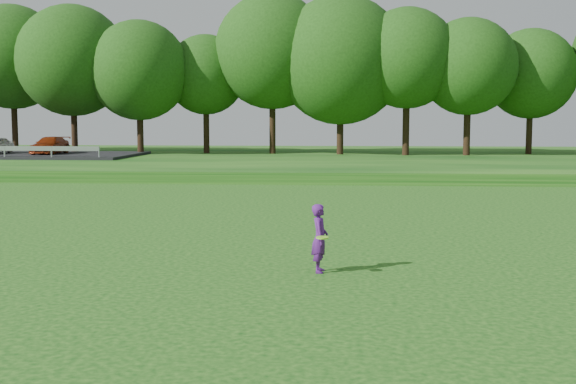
{
  "coord_description": "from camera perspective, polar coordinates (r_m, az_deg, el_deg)",
  "views": [
    {
      "loc": [
        2.85,
        -16.31,
        3.26
      ],
      "look_at": [
        1.29,
        2.8,
        1.3
      ],
      "focal_mm": 45.0,
      "sensor_mm": 36.0,
      "label": 1
    }
  ],
  "objects": [
    {
      "name": "woman",
      "position": [
        15.33,
        2.52,
        -3.67
      ],
      "size": [
        0.38,
        0.78,
        1.46
      ],
      "color": "#561A78",
      "rests_on": "ground"
    },
    {
      "name": "ground",
      "position": [
        16.87,
        -5.17,
        -5.33
      ],
      "size": [
        140.0,
        140.0,
        0.0
      ],
      "primitive_type": "plane",
      "color": "#0B3D0F",
      "rests_on": "ground"
    },
    {
      "name": "walking_path",
      "position": [
        36.56,
        0.17,
        0.75
      ],
      "size": [
        130.0,
        1.6,
        0.04
      ],
      "primitive_type": "cube",
      "color": "gray",
      "rests_on": "ground"
    },
    {
      "name": "treeline",
      "position": [
        54.6,
        1.68,
        10.92
      ],
      "size": [
        104.0,
        7.0,
        15.0
      ],
      "primitive_type": null,
      "color": "#1A430F",
      "rests_on": "berm"
    },
    {
      "name": "berm",
      "position": [
        50.48,
        1.41,
        2.47
      ],
      "size": [
        130.0,
        30.0,
        0.6
      ],
      "primitive_type": "cube",
      "color": "#0B3D0F",
      "rests_on": "ground"
    }
  ]
}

